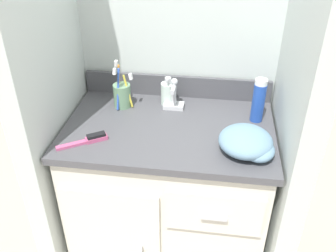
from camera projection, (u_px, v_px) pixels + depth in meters
wall_back at (179, 32)px, 1.66m from camera, size 1.04×0.08×2.20m
wall_left at (46, 54)px, 1.44m from camera, size 0.08×0.64×2.20m
wall_right at (303, 68)px, 1.33m from camera, size 0.08×0.64×2.20m
vanity at (168, 196)px, 1.75m from camera, size 0.86×0.58×0.81m
backsplash at (177, 86)px, 1.74m from camera, size 0.86×0.02×0.10m
sink_faucet at (174, 98)px, 1.65m from camera, size 0.09×0.09×0.14m
toothbrush_cup at (122, 95)px, 1.66m from camera, size 0.09×0.09×0.21m
soap_dispenser at (168, 93)px, 1.68m from camera, size 0.06×0.07×0.13m
shaving_cream_can at (259, 101)px, 1.54m from camera, size 0.05×0.05×0.19m
hairbrush at (89, 139)px, 1.45m from camera, size 0.18×0.13×0.03m
hand_towel at (248, 143)px, 1.37m from camera, size 0.21×0.21×0.09m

